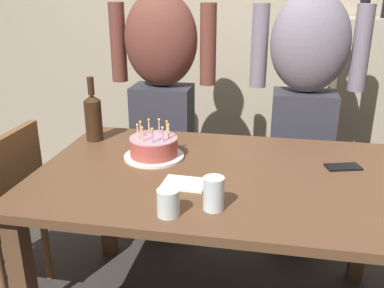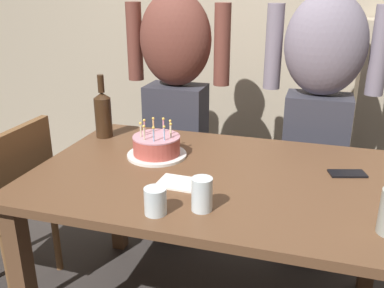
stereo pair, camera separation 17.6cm
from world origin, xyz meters
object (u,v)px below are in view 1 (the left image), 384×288
napkin_stack (184,184)px  dining_chair (0,206)px  person_man_bearded (162,94)px  wine_bottle (93,116)px  water_glass_near (214,193)px  birthday_cake (154,148)px  cell_phone (343,167)px  person_woman_cardigan (305,100)px  water_glass_far (168,203)px

napkin_stack → dining_chair: 0.90m
person_man_bearded → dining_chair: size_ratio=1.90×
wine_bottle → dining_chair: (-0.33, -0.34, -0.35)m
water_glass_near → wine_bottle: (-0.68, 0.58, 0.06)m
wine_bottle → napkin_stack: size_ratio=1.93×
birthday_cake → cell_phone: birthday_cake is taller
cell_phone → dining_chair: size_ratio=0.17×
cell_phone → person_man_bearded: 1.12m
wine_bottle → person_man_bearded: (0.23, 0.46, 0.01)m
water_glass_near → cell_phone: 0.66m
birthday_cake → person_woman_cardigan: bearing=43.1°
cell_phone → water_glass_far: bearing=-157.1°
water_glass_near → birthday_cake: bearing=128.2°
water_glass_far → person_man_bearded: 1.16m
water_glass_far → cell_phone: (0.63, 0.52, -0.04)m
person_man_bearded → dining_chair: 1.04m
birthday_cake → wine_bottle: size_ratio=0.84×
water_glass_far → person_woman_cardigan: person_woman_cardigan is taller
water_glass_near → cell_phone: size_ratio=0.82×
water_glass_near → water_glass_far: size_ratio=1.27×
water_glass_far → person_man_bearded: (-0.31, 1.11, 0.09)m
water_glass_near → cell_phone: bearing=42.7°
cell_phone → birthday_cake: bearing=166.0°
person_man_bearded → person_woman_cardigan: size_ratio=1.00×
birthday_cake → dining_chair: 0.76m
water_glass_far → person_woman_cardigan: bearing=66.1°
napkin_stack → person_man_bearded: (-0.31, 0.88, 0.13)m
person_woman_cardigan → person_man_bearded: bearing=0.0°
cell_phone → person_woman_cardigan: bearing=86.1°
napkin_stack → dining_chair: (-0.87, 0.07, -0.23)m
napkin_stack → person_woman_cardigan: bearing=60.9°
water_glass_far → wine_bottle: wine_bottle is taller
water_glass_near → wine_bottle: wine_bottle is taller
water_glass_near → wine_bottle: 0.89m
napkin_stack → person_woman_cardigan: 1.01m
dining_chair → wine_bottle: bearing=135.7°
dining_chair → birthday_cake: bearing=104.0°
water_glass_near → person_man_bearded: bearing=113.2°
water_glass_near → wine_bottle: size_ratio=0.37×
birthday_cake → water_glass_near: birthday_cake is taller
wine_bottle → napkin_stack: 0.69m
wine_bottle → water_glass_far: bearing=-50.7°
water_glass_far → wine_bottle: 0.85m
water_glass_far → napkin_stack: 0.24m
person_man_bearded → cell_phone: bearing=147.5°
cell_phone → napkin_stack: size_ratio=0.88×
water_glass_near → dining_chair: 1.08m
wine_bottle → person_woman_cardigan: size_ratio=0.19×
water_glass_far → wine_bottle: size_ratio=0.29×
water_glass_near → dining_chair: (-1.01, 0.24, -0.28)m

